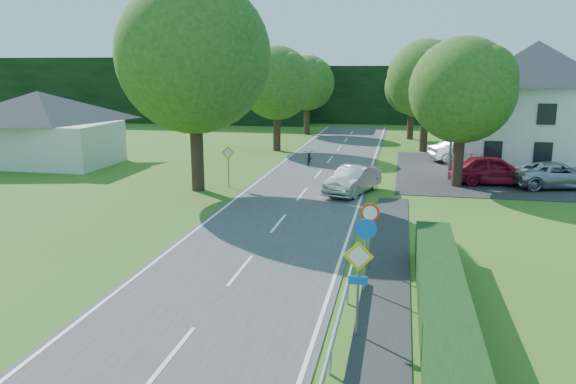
% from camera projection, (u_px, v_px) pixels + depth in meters
% --- Properties ---
extents(road, '(7.00, 80.00, 0.04)m').
position_uv_depth(road, '(287.00, 213.00, 26.95)').
color(road, '#3C3C3E').
rests_on(road, ground).
extents(parking_pad, '(14.00, 16.00, 0.04)m').
position_uv_depth(parking_pad, '(505.00, 173.00, 37.05)').
color(parking_pad, black).
rests_on(parking_pad, ground).
extents(line_edge_left, '(0.12, 80.00, 0.01)m').
position_uv_depth(line_edge_left, '(223.00, 209.00, 27.58)').
color(line_edge_left, white).
rests_on(line_edge_left, road).
extents(line_edge_right, '(0.12, 80.00, 0.01)m').
position_uv_depth(line_edge_right, '(355.00, 216.00, 26.32)').
color(line_edge_right, white).
rests_on(line_edge_right, road).
extents(line_centre, '(0.12, 80.00, 0.01)m').
position_uv_depth(line_centre, '(287.00, 212.00, 26.95)').
color(line_centre, white).
rests_on(line_centre, road).
extents(tree_main, '(9.40, 9.40, 11.64)m').
position_uv_depth(tree_main, '(195.00, 86.00, 30.68)').
color(tree_main, '#224715').
rests_on(tree_main, ground).
extents(tree_left_far, '(7.00, 7.00, 8.58)m').
position_uv_depth(tree_left_far, '(277.00, 99.00, 46.12)').
color(tree_left_far, '#224715').
rests_on(tree_left_far, ground).
extents(tree_right_far, '(7.40, 7.40, 9.09)m').
position_uv_depth(tree_right_far, '(426.00, 96.00, 45.64)').
color(tree_right_far, '#224715').
rests_on(tree_right_far, ground).
extents(tree_left_back, '(6.60, 6.60, 8.07)m').
position_uv_depth(tree_left_back, '(307.00, 95.00, 57.56)').
color(tree_left_back, '#224715').
rests_on(tree_left_back, ground).
extents(tree_right_back, '(6.20, 6.20, 7.56)m').
position_uv_depth(tree_right_back, '(412.00, 100.00, 53.65)').
color(tree_right_back, '#224715').
rests_on(tree_right_back, ground).
extents(tree_right_mid, '(7.00, 7.00, 8.58)m').
position_uv_depth(tree_right_mid, '(461.00, 113.00, 32.02)').
color(tree_right_mid, '#224715').
rests_on(tree_right_mid, ground).
extents(treeline_left, '(44.00, 6.00, 8.00)m').
position_uv_depth(treeline_left, '(139.00, 90.00, 71.71)').
color(treeline_left, black).
rests_on(treeline_left, ground).
extents(treeline_right, '(30.00, 5.00, 7.00)m').
position_uv_depth(treeline_right, '(427.00, 95.00, 68.63)').
color(treeline_right, black).
rests_on(treeline_right, ground).
extents(bungalow_left, '(11.00, 6.50, 5.20)m').
position_uv_depth(bungalow_left, '(40.00, 127.00, 39.83)').
color(bungalow_left, beige).
rests_on(bungalow_left, ground).
extents(house_white, '(10.60, 8.40, 8.60)m').
position_uv_depth(house_white, '(533.00, 103.00, 38.57)').
color(house_white, white).
rests_on(house_white, ground).
extents(streetlight, '(2.03, 0.18, 8.00)m').
position_uv_depth(streetlight, '(451.00, 107.00, 33.98)').
color(streetlight, slate).
rests_on(streetlight, ground).
extents(sign_priority_right, '(0.78, 0.09, 2.59)m').
position_uv_depth(sign_priority_right, '(358.00, 271.00, 14.23)').
color(sign_priority_right, slate).
rests_on(sign_priority_right, ground).
extents(sign_roundabout, '(0.64, 0.08, 2.37)m').
position_uv_depth(sign_roundabout, '(366.00, 241.00, 17.13)').
color(sign_roundabout, slate).
rests_on(sign_roundabout, ground).
extents(sign_speed_limit, '(0.64, 0.11, 2.37)m').
position_uv_depth(sign_speed_limit, '(370.00, 221.00, 19.02)').
color(sign_speed_limit, slate).
rests_on(sign_speed_limit, ground).
extents(sign_priority_left, '(0.78, 0.09, 2.44)m').
position_uv_depth(sign_priority_left, '(228.00, 159.00, 32.22)').
color(sign_priority_left, slate).
rests_on(sign_priority_left, ground).
extents(moving_car, '(2.99, 4.83, 1.50)m').
position_uv_depth(moving_car, '(353.00, 180.00, 30.81)').
color(moving_car, '#A6A7AB').
rests_on(moving_car, road).
extents(motorcycle, '(0.85, 2.02, 1.03)m').
position_uv_depth(motorcycle, '(309.00, 157.00, 40.06)').
color(motorcycle, black).
rests_on(motorcycle, road).
extents(parked_car_red, '(5.16, 2.34, 1.72)m').
position_uv_depth(parked_car_red, '(494.00, 170.00, 33.21)').
color(parked_car_red, maroon).
rests_on(parked_car_red, parking_pad).
extents(parked_car_silver_a, '(5.00, 2.94, 1.56)m').
position_uv_depth(parked_car_silver_a, '(462.00, 151.00, 41.16)').
color(parked_car_silver_a, '#BAB9BE').
rests_on(parked_car_silver_a, parking_pad).
extents(parked_car_silver_b, '(5.73, 3.58, 1.48)m').
position_uv_depth(parked_car_silver_b, '(558.00, 175.00, 32.29)').
color(parked_car_silver_b, '#ACABB2').
rests_on(parked_car_silver_b, parking_pad).
extents(parasol, '(2.13, 2.16, 1.77)m').
position_uv_depth(parasol, '(470.00, 167.00, 34.01)').
color(parasol, '#B0160E').
rests_on(parasol, parking_pad).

